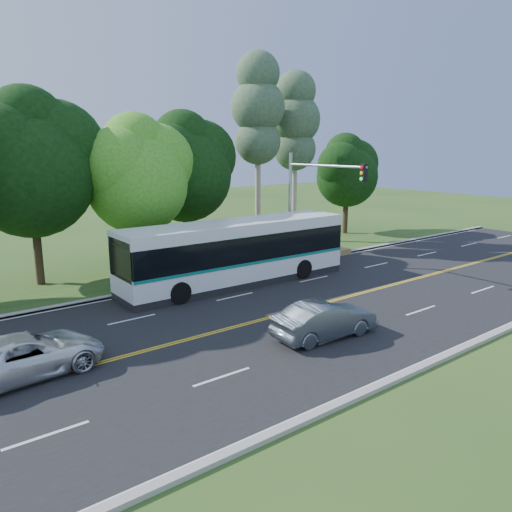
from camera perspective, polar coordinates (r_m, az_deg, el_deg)
ground at (r=22.77m, az=3.76°, el=-6.51°), size 120.00×120.00×0.00m
road at (r=22.77m, az=3.76°, el=-6.48°), size 60.00×14.00×0.02m
curb_north at (r=28.26m, az=-5.90°, el=-2.62°), size 60.00×0.30×0.15m
curb_south at (r=18.41m, az=18.99°, el=-11.67°), size 60.00×0.30×0.15m
grass_verge at (r=29.80m, az=-7.79°, el=-1.92°), size 60.00×4.00×0.10m
lane_markings at (r=22.71m, az=3.58°, el=-6.50°), size 57.60×13.82×0.00m
tree_row at (r=29.67m, az=-20.10°, el=10.43°), size 44.70×9.10×13.84m
bougainvillea_hedge at (r=33.09m, az=3.73°, el=0.79°), size 9.50×2.25×1.50m
traffic_signal at (r=30.05m, az=6.35°, el=7.18°), size 0.42×6.10×7.00m
transit_bus at (r=26.95m, az=-2.26°, el=0.30°), size 13.18×3.07×3.44m
sedan at (r=19.86m, az=7.89°, el=-7.23°), size 4.47×1.89×1.43m
suv at (r=18.17m, az=-24.84°, el=-10.29°), size 5.22×2.77×1.40m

